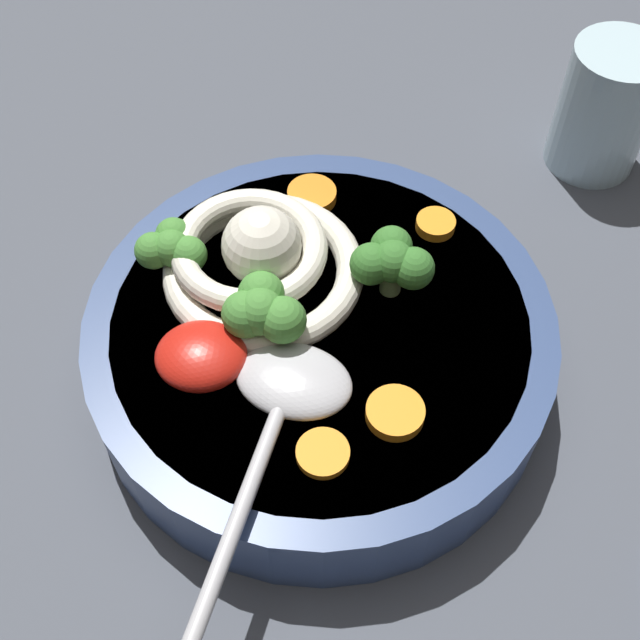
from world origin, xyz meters
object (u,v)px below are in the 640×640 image
soup_spoon (285,403)px  drinking_glass (605,108)px  noodle_pile (259,259)px  soup_bowl (320,345)px

soup_spoon → drinking_glass: drinking_glass is taller
noodle_pile → soup_spoon: bearing=99.8°
soup_spoon → drinking_glass: (-21.13, -23.26, -1.32)cm
soup_bowl → soup_spoon: soup_spoon is taller
noodle_pile → drinking_glass: (-22.62, -14.62, -2.05)cm
drinking_glass → noodle_pile: bearing=32.9°
soup_bowl → noodle_pile: (3.27, -3.03, 3.97)cm
soup_bowl → noodle_pile: bearing=-42.8°
soup_bowl → noodle_pile: size_ratio=2.10×
noodle_pile → drinking_glass: noodle_pile is taller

